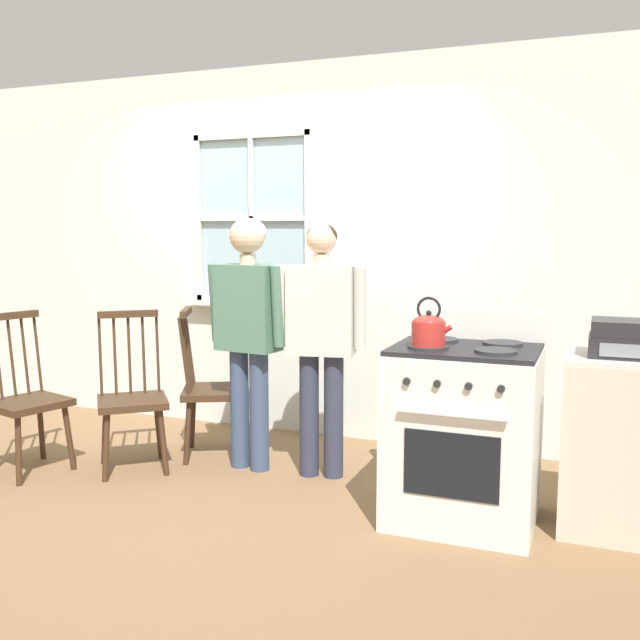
{
  "coord_description": "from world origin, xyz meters",
  "views": [
    {
      "loc": [
        2.16,
        -3.44,
        1.52
      ],
      "look_at": [
        0.67,
        0.34,
        1.0
      ],
      "focal_mm": 40.0,
      "sensor_mm": 36.0,
      "label": 1
    }
  ],
  "objects": [
    {
      "name": "side_counter",
      "position": [
        2.29,
        0.33,
        0.45
      ],
      "size": [
        0.55,
        0.5,
        0.9
      ],
      "color": "beige",
      "rests_on": "ground_plane"
    },
    {
      "name": "chair_near_wall",
      "position": [
        -1.15,
        -0.06,
        0.45
      ],
      "size": [
        0.5,
        0.51,
        1.0
      ],
      "rotation": [
        0.0,
        0.0,
        1.29
      ],
      "color": "#3D2819",
      "rests_on": "ground_plane"
    },
    {
      "name": "wall_back",
      "position": [
        0.01,
        1.4,
        1.34
      ],
      "size": [
        6.4,
        0.16,
        2.7
      ],
      "color": "silver",
      "rests_on": "ground_plane"
    },
    {
      "name": "stove",
      "position": [
        1.54,
        0.18,
        0.47
      ],
      "size": [
        0.74,
        0.68,
        1.08
      ],
      "color": "white",
      "rests_on": "ground_plane"
    },
    {
      "name": "potted_plant",
      "position": [
        -0.13,
        1.31,
        1.06
      ],
      "size": [
        0.13,
        0.13,
        0.28
      ],
      "color": "#935B3D",
      "rests_on": "wall_back"
    },
    {
      "name": "kettle",
      "position": [
        1.37,
        0.04,
        1.02
      ],
      "size": [
        0.21,
        0.17,
        0.25
      ],
      "color": "red",
      "rests_on": "stove"
    },
    {
      "name": "chair_by_window",
      "position": [
        -0.57,
        0.22,
        0.45
      ],
      "size": [
        0.58,
        0.58,
        1.0
      ],
      "rotation": [
        0.0,
        0.0,
        0.69
      ],
      "color": "#3D2819",
      "rests_on": "ground_plane"
    },
    {
      "name": "person_teen_center",
      "position": [
        0.6,
        0.53,
        0.93
      ],
      "size": [
        0.56,
        0.28,
        1.55
      ],
      "rotation": [
        0.0,
        0.0,
        0.18
      ],
      "color": "#2D3347",
      "rests_on": "ground_plane"
    },
    {
      "name": "ground_plane",
      "position": [
        0.0,
        0.0,
        0.0
      ],
      "size": [
        16.0,
        16.0,
        0.0
      ],
      "primitive_type": "plane",
      "color": "brown"
    },
    {
      "name": "stereo",
      "position": [
        2.29,
        0.31,
        0.99
      ],
      "size": [
        0.34,
        0.29,
        0.18
      ],
      "color": "#232326",
      "rests_on": "side_counter"
    },
    {
      "name": "chair_center_cluster",
      "position": [
        -0.24,
        0.63,
        0.45
      ],
      "size": [
        0.54,
        0.55,
        1.0
      ],
      "rotation": [
        0.0,
        0.0,
        2.02
      ],
      "color": "#3D2819",
      "rests_on": "ground_plane"
    },
    {
      "name": "person_elderly_left",
      "position": [
        0.12,
        0.5,
        0.98
      ],
      "size": [
        0.55,
        0.26,
        1.59
      ],
      "rotation": [
        0.0,
        0.0,
        -0.12
      ],
      "color": "#384766",
      "rests_on": "ground_plane"
    }
  ]
}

